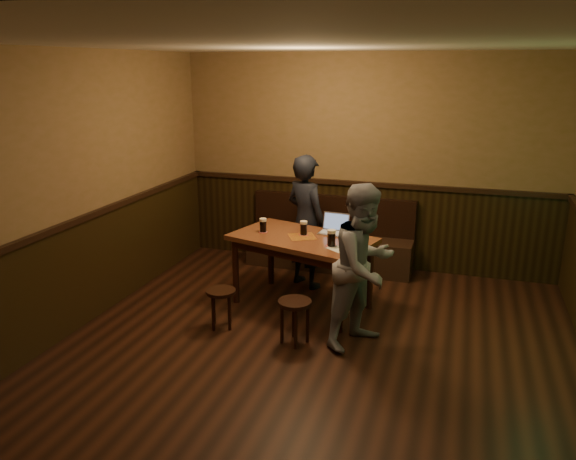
% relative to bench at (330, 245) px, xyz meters
% --- Properties ---
extents(room, '(5.04, 6.04, 2.84)m').
position_rel_bench_xyz_m(room, '(0.42, -2.53, 0.89)').
color(room, black).
rests_on(room, ground).
extents(bench, '(2.20, 0.50, 0.95)m').
position_rel_bench_xyz_m(bench, '(0.00, 0.00, 0.00)').
color(bench, black).
rests_on(bench, ground).
extents(pub_table, '(1.70, 1.25, 0.82)m').
position_rel_bench_xyz_m(pub_table, '(0.00, -1.33, 0.40)').
color(pub_table, brown).
rests_on(pub_table, ground).
extents(stool_left, '(0.40, 0.40, 0.41)m').
position_rel_bench_xyz_m(stool_left, '(-0.64, -2.12, 0.02)').
color(stool_left, black).
rests_on(stool_left, ground).
extents(stool_right, '(0.43, 0.43, 0.45)m').
position_rel_bench_xyz_m(stool_right, '(0.19, -2.22, 0.04)').
color(stool_right, black).
rests_on(stool_right, ground).
extents(pint_left, '(0.10, 0.10, 0.16)m').
position_rel_bench_xyz_m(pint_left, '(-0.47, -1.29, 0.58)').
color(pint_left, '#B4161B').
rests_on(pint_left, pub_table).
extents(pint_mid, '(0.10, 0.10, 0.16)m').
position_rel_bench_xyz_m(pint_mid, '(-0.00, -1.26, 0.59)').
color(pint_mid, '#B4161B').
rests_on(pint_mid, pub_table).
extents(pint_right, '(0.12, 0.12, 0.18)m').
position_rel_bench_xyz_m(pint_right, '(0.38, -1.56, 0.59)').
color(pint_right, '#B4161B').
rests_on(pint_right, pub_table).
extents(laptop, '(0.33, 0.28, 0.22)m').
position_rel_bench_xyz_m(laptop, '(0.30, -1.08, 0.56)').
color(laptop, silver).
rests_on(laptop, pub_table).
extents(menu, '(0.27, 0.25, 0.00)m').
position_rel_bench_xyz_m(menu, '(0.47, -1.64, 0.51)').
color(menu, silver).
rests_on(menu, pub_table).
extents(person_suit, '(0.71, 0.64, 1.63)m').
position_rel_bench_xyz_m(person_suit, '(-0.13, -0.72, 0.50)').
color(person_suit, black).
rests_on(person_suit, ground).
extents(person_grey, '(0.91, 0.98, 1.60)m').
position_rel_bench_xyz_m(person_grey, '(0.82, -2.01, 0.49)').
color(person_grey, gray).
rests_on(person_grey, ground).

